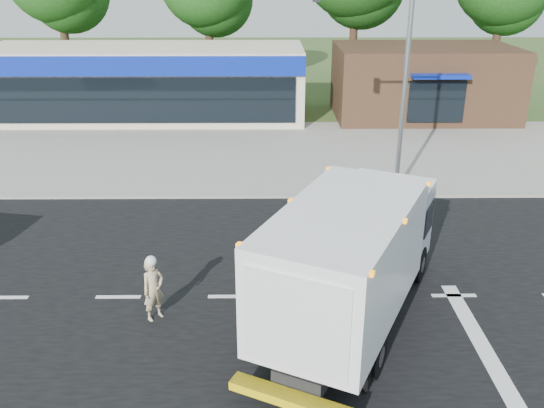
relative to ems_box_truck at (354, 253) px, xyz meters
The scene contains 10 objects.
ground 2.36m from the ems_box_truck, 91.31° to the left, with size 120.00×120.00×0.00m, color #385123.
road_asphalt 2.36m from the ems_box_truck, 91.31° to the left, with size 60.00×14.00×0.02m, color black.
sidewalk 9.68m from the ems_box_truck, 90.18° to the left, with size 60.00×2.40×0.12m, color gray.
parking_apron 15.41m from the ems_box_truck, 90.11° to the left, with size 60.00×9.00×0.02m, color gray.
lane_markings 2.37m from the ems_box_truck, ahead, with size 55.20×7.00×0.01m.
ems_box_truck is the anchor object (origin of this frame).
emergency_worker 4.99m from the ems_box_truck, behind, with size 0.70×0.70×1.75m.
retail_strip_mall 23.06m from the ems_box_truck, 113.05° to the left, with size 18.00×6.20×4.00m.
brown_storefront 22.38m from the ems_box_truck, 71.85° to the left, with size 10.00×6.70×4.00m.
traffic_signal_pole 9.65m from the ems_box_truck, 75.35° to the left, with size 3.51×0.25×8.00m.
Camera 1 is at (-2.00, -13.27, 8.21)m, focal length 38.00 mm.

